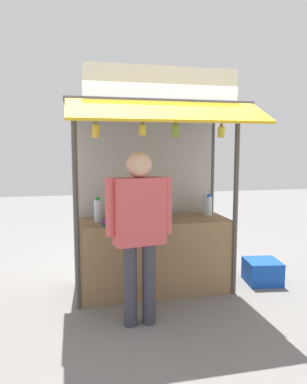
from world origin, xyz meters
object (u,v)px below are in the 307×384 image
water_bottle_right (206,204)px  vendor_person (139,223)px  banana_bunch_inner_right (175,131)px  banana_bunch_rightmost (221,132)px  banana_bunch_inner_left (96,131)px  water_bottle_front_right (209,206)px  plastic_crate (262,271)px  magazine_stack_mid_left (158,217)px  water_bottle_far_right (98,210)px  magazine_stack_left (113,223)px  banana_bunch_leftmost (143,130)px

water_bottle_right → vendor_person: (-1.12, -1.09, 0.01)m
banana_bunch_inner_right → banana_bunch_rightmost: (0.55, -0.00, -0.01)m
banana_bunch_inner_right → banana_bunch_inner_left: bearing=180.0°
water_bottle_front_right → water_bottle_right: (0.00, 0.12, -0.00)m
banana_bunch_inner_left → plastic_crate: (2.22, 0.36, -1.84)m
magazine_stack_mid_left → vendor_person: (-0.39, -0.83, 0.11)m
water_bottle_far_right → water_bottle_front_right: (1.47, 0.11, -0.01)m
plastic_crate → vendor_person: bearing=-156.8°
banana_bunch_inner_left → plastic_crate: 2.91m
plastic_crate → water_bottle_front_right: bearing=165.8°
magazine_stack_mid_left → banana_bunch_inner_right: 1.13m
water_bottle_far_right → vendor_person: vendor_person is taller
banana_bunch_inner_right → plastic_crate: (1.34, 0.36, -1.85)m
magazine_stack_left → banana_bunch_leftmost: 1.13m
water_bottle_right → banana_bunch_inner_right: size_ratio=1.03×
water_bottle_front_right → plastic_crate: (0.72, -0.18, -0.90)m
magazine_stack_left → vendor_person: bearing=-72.3°
water_bottle_far_right → water_bottle_right: size_ratio=1.07×
magazine_stack_left → banana_bunch_leftmost: bearing=-33.7°
water_bottle_far_right → banana_bunch_leftmost: banana_bunch_leftmost is taller
water_bottle_far_right → banana_bunch_leftmost: size_ratio=1.16×
magazine_stack_left → plastic_crate: size_ratio=0.58×
vendor_person → banana_bunch_inner_left: bearing=-57.2°
banana_bunch_inner_right → banana_bunch_leftmost: 0.37m
magazine_stack_left → banana_bunch_inner_left: size_ratio=0.87×
banana_bunch_rightmost → plastic_crate: size_ratio=0.64×
banana_bunch_inner_left → plastic_crate: bearing=9.3°
vendor_person → water_bottle_front_right: bearing=-149.2°
banana_bunch_inner_right → vendor_person: 1.14m
magazine_stack_left → magazine_stack_mid_left: magazine_stack_mid_left is taller
plastic_crate → magazine_stack_mid_left: bearing=178.2°
water_bottle_front_right → banana_bunch_leftmost: bearing=-151.3°
banana_bunch_inner_right → plastic_crate: bearing=15.1°
water_bottle_front_right → plastic_crate: size_ratio=0.65×
magazine_stack_mid_left → banana_bunch_inner_right: bearing=-75.9°
water_bottle_far_right → banana_bunch_rightmost: (1.39, -0.44, 0.93)m
vendor_person → plastic_crate: vendor_person is taller
banana_bunch_inner_left → plastic_crate: banana_bunch_inner_left is taller
banana_bunch_inner_left → vendor_person: (0.39, -0.42, -0.92)m
magazine_stack_left → water_bottle_right: bearing=19.0°
water_bottle_front_right → magazine_stack_mid_left: water_bottle_front_right is taller
water_bottle_front_right → vendor_person: 1.48m
banana_bunch_rightmost → banana_bunch_inner_right: bearing=179.9°
banana_bunch_leftmost → banana_bunch_rightmost: size_ratio=0.93×
banana_bunch_leftmost → plastic_crate: 2.55m
water_bottle_front_right → water_bottle_right: size_ratio=1.00×
banana_bunch_rightmost → magazine_stack_left: bearing=170.3°
water_bottle_far_right → water_bottle_front_right: size_ratio=1.07×
banana_bunch_inner_right → plastic_crate: 2.32m
magazine_stack_left → banana_bunch_inner_left: bearing=-131.8°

